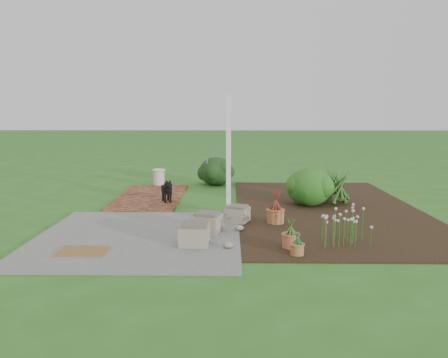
{
  "coord_description": "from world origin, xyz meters",
  "views": [
    {
      "loc": [
        0.33,
        -9.05,
        2.19
      ],
      "look_at": [
        0.2,
        0.4,
        0.7
      ],
      "focal_mm": 35.0,
      "sensor_mm": 36.0,
      "label": 1
    }
  ],
  "objects_px": {
    "black_dog": "(167,189)",
    "evergreen_shrub": "(309,186)",
    "cream_ceramic_urn": "(159,177)",
    "stone_trough_near": "(194,235)"
  },
  "relations": [
    {
      "from": "stone_trough_near",
      "to": "cream_ceramic_urn",
      "type": "height_order",
      "value": "cream_ceramic_urn"
    },
    {
      "from": "black_dog",
      "to": "cream_ceramic_urn",
      "type": "distance_m",
      "value": 2.5
    },
    {
      "from": "black_dog",
      "to": "cream_ceramic_urn",
      "type": "relative_size",
      "value": 1.32
    },
    {
      "from": "black_dog",
      "to": "evergreen_shrub",
      "type": "xyz_separation_m",
      "value": [
        3.3,
        -0.18,
        0.12
      ]
    },
    {
      "from": "black_dog",
      "to": "evergreen_shrub",
      "type": "bearing_deg",
      "value": -22.14
    },
    {
      "from": "cream_ceramic_urn",
      "to": "stone_trough_near",
      "type": "bearing_deg",
      "value": -75.32
    },
    {
      "from": "black_dog",
      "to": "cream_ceramic_urn",
      "type": "xyz_separation_m",
      "value": [
        -0.59,
        2.43,
        -0.09
      ]
    },
    {
      "from": "evergreen_shrub",
      "to": "cream_ceramic_urn",
      "type": "bearing_deg",
      "value": 146.08
    },
    {
      "from": "stone_trough_near",
      "to": "black_dog",
      "type": "distance_m",
      "value": 3.41
    },
    {
      "from": "black_dog",
      "to": "cream_ceramic_urn",
      "type": "bearing_deg",
      "value": 84.58
    }
  ]
}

